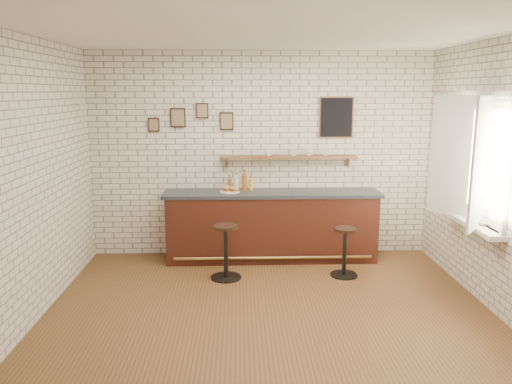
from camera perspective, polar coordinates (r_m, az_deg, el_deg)
ground at (r=5.85m, az=1.41°, el=-13.07°), size 5.00×5.00×0.00m
bar_counter at (r=7.28m, az=1.81°, el=-3.84°), size 3.10×0.65×1.01m
sandwich_plate at (r=7.13m, az=-3.03°, el=0.03°), size 0.28×0.28×0.01m
ciabatta_sandwich at (r=7.12m, az=-2.95°, el=0.37°), size 0.23×0.16×0.07m
potato_chips at (r=7.12m, az=-3.24°, el=0.08°), size 0.26×0.18×0.00m
bitters_bottle_brown at (r=7.26m, az=-3.04°, el=0.91°), size 0.07×0.07×0.22m
bitters_bottle_white at (r=7.26m, az=-2.26°, el=1.00°), size 0.06×0.06×0.25m
bitters_bottle_amber at (r=7.25m, az=-1.33°, el=1.18°), size 0.07×0.07×0.30m
condiment_bottle_yellow at (r=7.26m, az=-0.56°, el=0.90°), size 0.06×0.06×0.20m
bar_stool_left at (r=6.57m, az=-3.47°, el=-6.64°), size 0.41×0.41×0.72m
bar_stool_right at (r=6.76m, az=10.10°, el=-6.58°), size 0.37×0.37×0.66m
wall_shelf at (r=7.31m, az=3.73°, el=3.98°), size 2.00×0.18×0.18m
shelf_cup_a at (r=7.28m, az=1.47°, el=4.49°), size 0.15×0.15×0.09m
shelf_cup_b at (r=7.31m, az=4.30°, el=4.48°), size 0.12×0.12×0.09m
shelf_cup_c at (r=7.33m, az=6.11°, el=4.50°), size 0.15×0.15×0.09m
shelf_cup_d at (r=7.37m, az=7.94°, el=4.46°), size 0.10×0.10×0.08m
back_wall_decor at (r=7.32m, az=2.36°, el=8.47°), size 2.96×0.02×0.56m
window_sill at (r=6.42m, az=23.24°, el=-3.25°), size 0.20×1.35×0.06m
casement_window at (r=6.26m, az=23.43°, el=3.39°), size 0.40×1.30×1.56m
book_lower at (r=6.28m, az=23.61°, el=-3.19°), size 0.18×0.24×0.02m
book_upper at (r=6.30m, az=23.55°, el=-2.98°), size 0.25×0.26×0.02m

